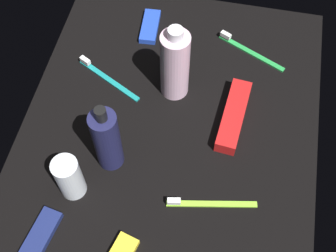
{
  "coord_description": "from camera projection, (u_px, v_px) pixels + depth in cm",
  "views": [
    {
      "loc": [
        -47.82,
        -9.77,
        84.91
      ],
      "look_at": [
        0.0,
        0.0,
        3.0
      ],
      "focal_mm": 48.24,
      "sensor_mm": 36.0,
      "label": 1
    }
  ],
  "objects": [
    {
      "name": "ground_plane",
      "position": [
        168.0,
        134.0,
        0.98
      ],
      "size": [
        84.0,
        64.0,
        1.2
      ],
      "primitive_type": "cube",
      "color": "black"
    },
    {
      "name": "lotion_bottle",
      "position": [
        107.0,
        140.0,
        0.88
      ],
      "size": [
        5.42,
        5.42,
        19.02
      ],
      "color": "#1D1E47",
      "rests_on": "ground_plane"
    },
    {
      "name": "bodywash_bottle",
      "position": [
        175.0,
        65.0,
        0.96
      ],
      "size": [
        6.3,
        6.3,
        19.69
      ],
      "color": "silver",
      "rests_on": "ground_plane"
    },
    {
      "name": "deodorant_stick",
      "position": [
        69.0,
        178.0,
        0.87
      ],
      "size": [
        5.12,
        5.12,
        10.91
      ],
      "primitive_type": "cylinder",
      "color": "silver",
      "rests_on": "ground_plane"
    },
    {
      "name": "toothbrush_teal",
      "position": [
        105.0,
        76.0,
        1.05
      ],
      "size": [
        9.4,
        16.51,
        2.1
      ],
      "color": "teal",
      "rests_on": "ground_plane"
    },
    {
      "name": "toothbrush_lime",
      "position": [
        206.0,
        203.0,
        0.89
      ],
      "size": [
        4.55,
        17.91,
        2.1
      ],
      "color": "#8CD133",
      "rests_on": "ground_plane"
    },
    {
      "name": "toothbrush_green",
      "position": [
        247.0,
        50.0,
        1.09
      ],
      "size": [
        8.79,
        16.78,
        2.1
      ],
      "color": "green",
      "rests_on": "ground_plane"
    },
    {
      "name": "toothpaste_box_red",
      "position": [
        234.0,
        116.0,
        0.98
      ],
      "size": [
        17.93,
        6.0,
        3.2
      ],
      "primitive_type": "cube",
      "rotation": [
        0.0,
        0.0,
        -0.09
      ],
      "color": "red",
      "rests_on": "ground_plane"
    },
    {
      "name": "snack_bar_blue",
      "position": [
        150.0,
        26.0,
        1.13
      ],
      "size": [
        10.65,
        4.71,
        1.5
      ],
      "primitive_type": "cube",
      "rotation": [
        0.0,
        0.0,
        0.07
      ],
      "color": "blue",
      "rests_on": "ground_plane"
    },
    {
      "name": "snack_bar_navy",
      "position": [
        41.0,
        235.0,
        0.86
      ],
      "size": [
        10.94,
        5.75,
        1.5
      ],
      "primitive_type": "cube",
      "rotation": [
        0.0,
        0.0,
        -0.18
      ],
      "color": "navy",
      "rests_on": "ground_plane"
    }
  ]
}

